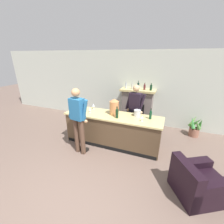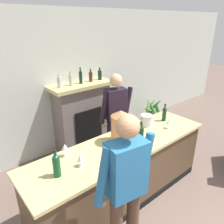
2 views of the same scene
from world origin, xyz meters
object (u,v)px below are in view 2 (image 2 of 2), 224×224
Objects in this scene: ice_bucket_steel at (146,120)px; wine_glass_mid_counter at (80,158)px; wine_bottle_port_short at (56,165)px; potted_plant_corner at (152,112)px; copper_dispenser at (121,126)px; person_customer at (125,192)px; wine_bottle_cabernet_heavy at (164,113)px; wine_glass_front_right at (65,147)px; wine_bottle_chardonnay_pale at (141,134)px; wine_glass_back_row at (169,122)px; person_bartender at (116,117)px; fireplace_stone at (83,116)px.

wine_glass_mid_counter is (-1.40, -0.23, 0.02)m from ice_bucket_steel.
potted_plant_corner is at bearing 23.33° from wine_bottle_port_short.
wine_bottle_port_short is at bearing -172.85° from ice_bucket_steel.
person_customer is at bearing -129.59° from copper_dispenser.
wine_bottle_cabernet_heavy is 2.07m from wine_bottle_port_short.
wine_glass_front_right is (-1.81, 0.14, -0.00)m from wine_bottle_cabernet_heavy.
ice_bucket_steel is 1.19× the size of wine_glass_mid_counter.
wine_glass_front_right is at bearing 167.33° from copper_dispenser.
wine_bottle_chardonnay_pale is 0.68m from wine_glass_back_row.
wine_glass_mid_counter is 1.59m from wine_glass_back_row.
person_bartender is 3.67× the size of copper_dispenser.
wine_bottle_port_short reaches higher than wine_glass_mid_counter.
person_customer reaches higher than wine_glass_mid_counter.
fireplace_stone is 1.81m from wine_bottle_chardonnay_pale.
wine_bottle_chardonnay_pale is 1.10× the size of wine_bottle_cabernet_heavy.
person_customer is 5.56× the size of wine_bottle_chardonnay_pale.
person_customer is at bearing -128.17° from person_bartender.
person_bartender is at bearing 109.47° from ice_bucket_steel.
person_bartender is at bearing 20.59° from wine_glass_front_right.
wine_glass_mid_counter reaches higher than wine_glass_back_row.
wine_bottle_port_short is 0.38m from wine_glass_front_right.
copper_dispenser is (-2.37, -1.36, 0.87)m from potted_plant_corner.
ice_bucket_steel is 1.70m from wine_bottle_port_short.
wine_bottle_chardonnay_pale reaches higher than wine_bottle_port_short.
fireplace_stone is 11.57× the size of wine_glass_back_row.
wine_glass_mid_counter is (-0.91, 0.10, -0.04)m from wine_bottle_chardonnay_pale.
person_bartender is at bearing 51.83° from person_customer.
person_bartender is 0.92m from wine_glass_back_row.
fireplace_stone reaches higher than wine_glass_front_right.
fireplace_stone is 3.63× the size of copper_dispenser.
potted_plant_corner is 1.49× the size of copper_dispenser.
ice_bucket_steel reaches higher than potted_plant_corner.
wine_bottle_chardonnay_pale is at bearing -163.11° from wine_bottle_cabernet_heavy.
ice_bucket_steel reaches higher than wine_glass_mid_counter.
wine_bottle_port_short reaches higher than wine_glass_back_row.
person_customer is 3.87× the size of copper_dispenser.
fireplace_stone is 1.80m from wine_glass_front_right.
person_bartender is 5.26× the size of wine_bottle_chardonnay_pale.
wine_glass_back_row is at bearing -2.36° from wine_glass_mid_counter.
wine_bottle_cabernet_heavy is at bearing -4.36° from wine_glass_front_right.
person_customer is at bearing -144.41° from potted_plant_corner.
ice_bucket_steel is (1.35, 0.93, 0.02)m from person_customer.
person_bartender is 1.43m from wine_glass_mid_counter.
potted_plant_corner is 4.24× the size of wine_glass_mid_counter.
person_customer is at bearing -64.66° from wine_bottle_port_short.
wine_glass_back_row is (0.19, -0.29, 0.01)m from ice_bucket_steel.
wine_bottle_cabernet_heavy is 0.91× the size of wine_bottle_port_short.
wine_glass_back_row is at bearing -12.67° from wine_glass_front_right.
wine_bottle_chardonnay_pale is (-0.49, -0.33, 0.06)m from ice_bucket_steel.
fireplace_stone is 1.50m from ice_bucket_steel.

